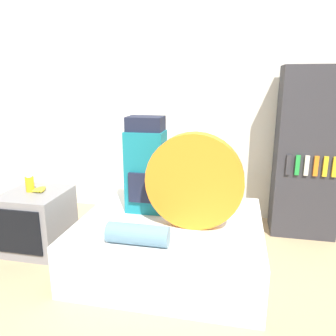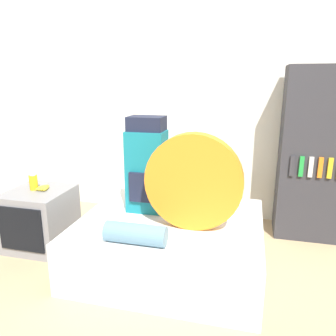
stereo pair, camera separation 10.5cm
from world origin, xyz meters
TOP-DOWN VIEW (x-y plane):
  - ground_plane at (0.00, 0.00)m, footprint 16.00×16.00m
  - wall_back at (0.00, 1.97)m, footprint 8.00×0.05m
  - bed at (0.17, 0.74)m, footprint 1.52×1.33m
  - backpack at (-0.09, 0.90)m, footprint 0.34×0.27m
  - tent_bag at (0.38, 0.63)m, footprint 0.77×0.13m
  - sleeping_roll at (0.03, 0.26)m, footprint 0.45×0.15m
  - television at (-1.13, 0.77)m, footprint 0.55×0.58m
  - canister at (-1.18, 0.79)m, footprint 0.08×0.08m
  - banana_bunch at (-1.09, 0.81)m, footprint 0.12×0.16m
  - bookshelf at (1.40, 1.67)m, footprint 0.63×0.42m

SIDE VIEW (x-z plane):
  - ground_plane at x=0.00m, z-range 0.00..0.00m
  - bed at x=0.17m, z-range 0.00..0.43m
  - television at x=-1.13m, z-range 0.00..0.57m
  - sleeping_roll at x=0.03m, z-range 0.43..0.58m
  - banana_bunch at x=-1.09m, z-range 0.57..0.60m
  - canister at x=-1.18m, z-range 0.56..0.72m
  - tent_bag at x=0.38m, z-range 0.43..1.20m
  - backpack at x=-0.09m, z-range 0.42..1.26m
  - bookshelf at x=1.40m, z-range 0.00..1.72m
  - wall_back at x=0.00m, z-range 0.00..2.60m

